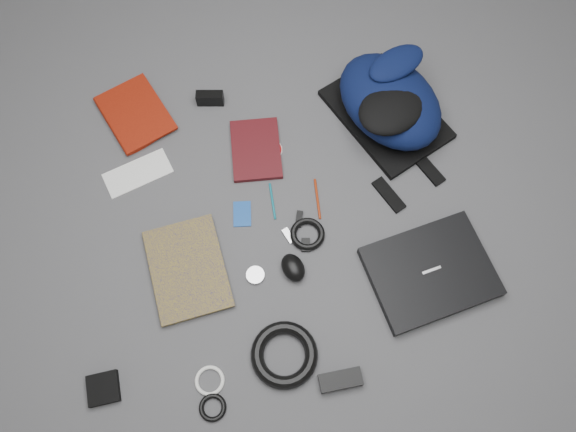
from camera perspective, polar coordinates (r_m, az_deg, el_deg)
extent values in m
plane|color=#4F4F51|center=(1.72, 0.00, -0.25)|extent=(4.00, 4.00, 0.00)
cube|color=black|center=(1.70, 14.25, -5.52)|extent=(0.38, 0.31, 0.03)
imported|color=maroon|center=(1.93, -17.67, 8.58)|extent=(0.26, 0.30, 0.03)
imported|color=#BEA20D|center=(1.69, -13.69, -6.25)|extent=(0.23, 0.31, 0.02)
cube|color=white|center=(1.84, -15.02, 4.22)|extent=(0.23, 0.14, 0.00)
cube|color=#3A0B0E|center=(1.81, -3.27, 6.76)|extent=(0.18, 0.24, 0.02)
cube|color=black|center=(1.91, -7.92, 11.76)|extent=(0.09, 0.05, 0.05)
cylinder|color=white|center=(1.82, -1.79, 6.74)|extent=(0.08, 0.08, 0.00)
cylinder|color=#0E6D7F|center=(1.74, -1.59, 1.53)|extent=(0.02, 0.12, 0.01)
cylinder|color=#962A0B|center=(1.74, 3.01, 1.76)|extent=(0.02, 0.13, 0.01)
cube|color=#154AA3|center=(1.73, -4.68, 0.22)|extent=(0.07, 0.09, 0.00)
cube|color=black|center=(1.71, 1.13, -0.30)|extent=(0.04, 0.06, 0.01)
cube|color=silver|center=(1.69, 0.05, -2.01)|extent=(0.03, 0.05, 0.01)
cube|color=black|center=(1.68, 1.81, -2.95)|extent=(0.03, 0.05, 0.01)
ellipsoid|color=black|center=(1.64, 0.52, -5.27)|extent=(0.08, 0.10, 0.05)
cylinder|color=silver|center=(1.67, -8.97, -5.80)|extent=(0.07, 0.07, 0.01)
cylinder|color=silver|center=(1.65, -3.34, -6.03)|extent=(0.06, 0.06, 0.01)
torus|color=black|center=(1.69, 1.98, -1.85)|extent=(0.14, 0.14, 0.02)
cube|color=black|center=(1.59, 5.35, -16.25)|extent=(0.12, 0.05, 0.03)
torus|color=black|center=(1.59, -0.38, -13.90)|extent=(0.21, 0.21, 0.04)
cube|color=black|center=(1.67, -18.25, -16.31)|extent=(0.08, 0.08, 0.02)
torus|color=black|center=(1.60, -7.66, -18.72)|extent=(0.08, 0.08, 0.01)
torus|color=white|center=(1.61, -7.96, -16.23)|extent=(0.10, 0.10, 0.01)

